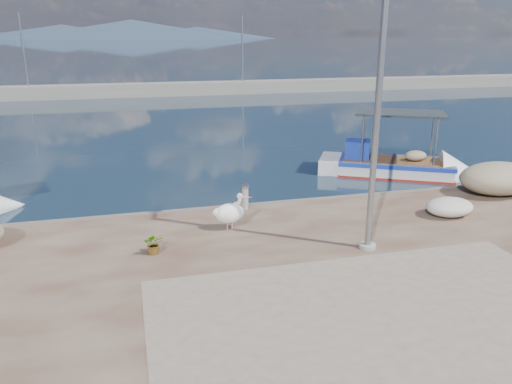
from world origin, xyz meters
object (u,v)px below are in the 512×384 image
at_px(lamp_post, 376,120).
at_px(bollard_near, 245,196).
at_px(pelican, 230,213).
at_px(boat_right, 394,169).

bearing_deg(lamp_post, bollard_near, 122.95).
bearing_deg(pelican, lamp_post, -25.45).
bearing_deg(bollard_near, lamp_post, -57.05).
distance_m(boat_right, bollard_near, 8.58).
height_order(boat_right, bollard_near, boat_right).
bearing_deg(lamp_post, pelican, 146.22).
xyz_separation_m(lamp_post, bollard_near, (-2.36, 3.64, -2.87)).
bearing_deg(lamp_post, boat_right, 56.48).
distance_m(boat_right, pelican, 10.06).
relative_size(pelican, lamp_post, 0.16).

